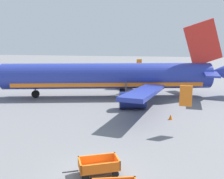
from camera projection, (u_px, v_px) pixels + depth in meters
ground_plane at (96, 175)px, 16.51m from camera, size 220.00×220.00×0.00m
airplane at (114, 77)px, 37.79m from camera, size 37.46×30.27×11.34m
baggage_cart_second_in_row at (99, 166)px, 16.44m from camera, size 3.56×2.27×1.07m
traffic_cone_near_plane at (171, 117)px, 27.73m from camera, size 0.43×0.43×0.56m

